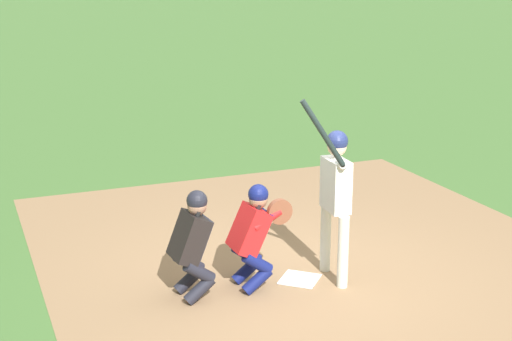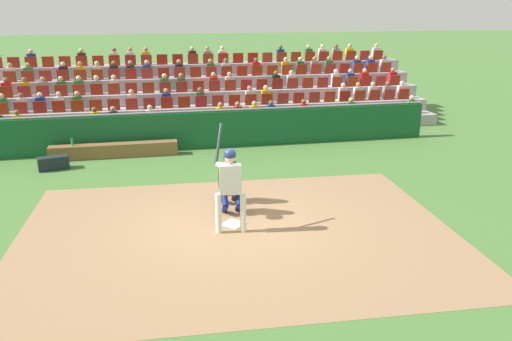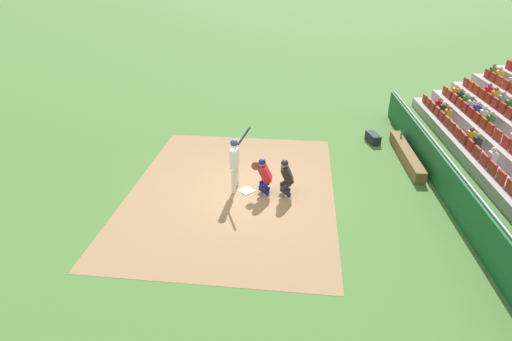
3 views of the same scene
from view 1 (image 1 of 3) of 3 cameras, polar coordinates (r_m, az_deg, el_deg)
The scene contains 6 objects.
ground_plane at distance 9.27m, azimuth 3.32°, elevation -8.29°, with size 160.00×160.00×0.00m, color #467135.
infield_dirt_patch at distance 9.50m, azimuth 6.01°, elevation -7.72°, with size 9.18×6.90×0.01m, color #957251.
home_plate_marker at distance 9.27m, azimuth 3.32°, elevation -8.20°, with size 0.44×0.44×0.02m, color white.
batter_at_plate at distance 8.94m, azimuth 6.03°, elevation -1.31°, with size 0.66×0.69×2.28m.
catcher_crouching at distance 8.80m, azimuth -0.15°, elevation -4.57°, with size 0.47×0.71×1.28m.
home_plate_umpire at distance 8.59m, azimuth -4.80°, elevation -5.24°, with size 0.47×0.46×1.30m.
Camera 1 is at (7.45, -4.04, 3.76)m, focal length 52.91 mm.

